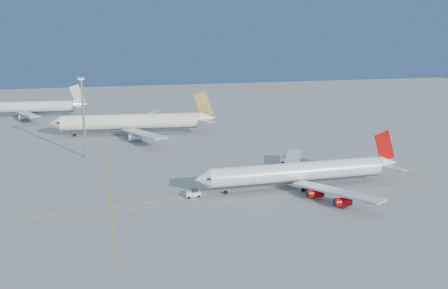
# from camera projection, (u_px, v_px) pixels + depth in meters

# --- Properties ---
(ground) EXTENTS (500.00, 500.00, 0.00)m
(ground) POSITION_uv_depth(u_px,v_px,m) (251.00, 182.00, 144.59)
(ground) COLOR slate
(ground) RESTS_ON ground
(taxiway_lines) EXTENTS (118.86, 140.00, 0.02)m
(taxiway_lines) POSITION_uv_depth(u_px,v_px,m) (198.00, 179.00, 147.21)
(taxiway_lines) COLOR #E1AE0C
(taxiway_lines) RESTS_ON ground
(airliner_virgin) EXTENTS (60.62, 54.54, 14.98)m
(airliner_virgin) POSITION_uv_depth(u_px,v_px,m) (302.00, 172.00, 138.85)
(airliner_virgin) COLOR white
(airliner_virgin) RESTS_ON ground
(airliner_etihad) EXTENTS (68.61, 63.11, 17.90)m
(airliner_etihad) POSITION_uv_depth(u_px,v_px,m) (135.00, 122.00, 206.67)
(airliner_etihad) COLOR #EFE8CC
(airliner_etihad) RESTS_ON ground
(airliner_third) EXTENTS (58.50, 53.80, 15.69)m
(airliner_third) POSITION_uv_depth(u_px,v_px,m) (28.00, 107.00, 248.57)
(airliner_third) COLOR white
(airliner_third) RESTS_ON ground
(pushback_tug) EXTENTS (3.94, 2.57, 2.14)m
(pushback_tug) POSITION_uv_depth(u_px,v_px,m) (193.00, 193.00, 131.79)
(pushback_tug) COLOR white
(pushback_tug) RESTS_ON ground
(light_mast) EXTENTS (2.39, 2.39, 27.60)m
(light_mast) POSITION_uv_depth(u_px,v_px,m) (83.00, 111.00, 168.06)
(light_mast) COLOR gray
(light_mast) RESTS_ON ground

